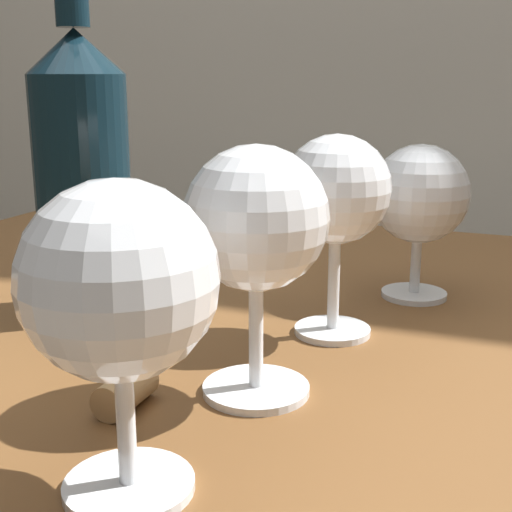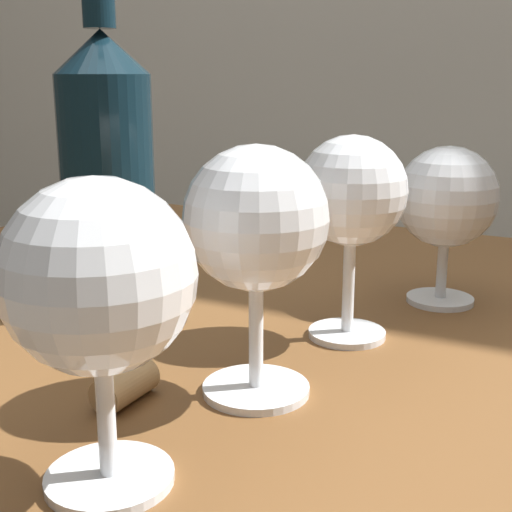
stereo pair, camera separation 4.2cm
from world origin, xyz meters
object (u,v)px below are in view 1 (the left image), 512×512
wine_glass_pinot (416,196)px  cork (126,391)px  wine_glass_empty (256,225)px  wine_glass_cabernet (336,195)px  wine_bottle (82,168)px  wine_glass_merlot (119,287)px

wine_glass_pinot → cork: wine_glass_pinot is taller
wine_glass_empty → wine_glass_cabernet: bearing=82.0°
wine_glass_empty → wine_glass_cabernet: size_ratio=1.02×
wine_glass_empty → wine_bottle: 0.22m
wine_glass_pinot → wine_bottle: 0.28m
wine_glass_empty → wine_glass_pinot: wine_glass_empty is taller
wine_glass_empty → cork: wine_glass_empty is taller
cork → wine_bottle: bearing=130.7°
wine_glass_empty → cork: (-0.06, -0.05, -0.10)m
wine_glass_pinot → cork: size_ratio=3.25×
wine_glass_merlot → wine_glass_empty: 0.12m
wine_glass_merlot → wine_glass_empty: bearing=81.9°
wine_glass_cabernet → wine_glass_merlot: bearing=-98.0°
wine_glass_empty → wine_bottle: wine_bottle is taller
wine_glass_empty → cork: size_ratio=3.70×
wine_glass_merlot → wine_glass_cabernet: (0.03, 0.24, 0.01)m
wine_bottle → cork: wine_bottle is taller
wine_glass_empty → wine_glass_pinot: (0.06, 0.23, -0.02)m
wine_glass_merlot → wine_glass_pinot: wine_glass_merlot is taller
wine_bottle → cork: (0.13, -0.15, -0.11)m
wine_bottle → wine_glass_cabernet: bearing=5.3°
wine_glass_cabernet → wine_glass_pinot: wine_glass_cabernet is taller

